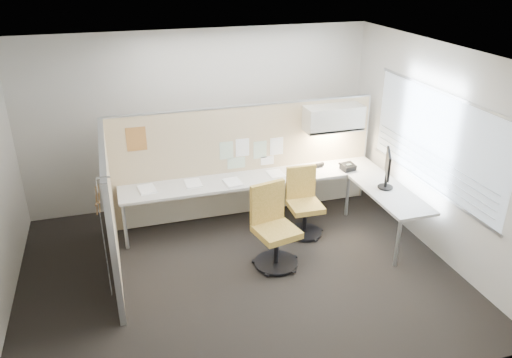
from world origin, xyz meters
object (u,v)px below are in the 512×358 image
object	(u,v)px
chair_left	(273,229)
chair_right	(304,204)
phone	(348,167)
monitor	(387,168)
desk	(278,187)

from	to	relation	value
chair_left	chair_right	xyz separation A→B (m)	(0.68, 0.63, -0.05)
chair_left	phone	world-z (taller)	chair_left
chair_right	monitor	bearing A→B (deg)	-15.87
desk	chair_right	world-z (taller)	chair_right
desk	chair_right	distance (m)	0.49
chair_left	chair_right	world-z (taller)	chair_left
desk	phone	xyz separation A→B (m)	(1.14, 0.00, 0.18)
chair_right	chair_left	bearing A→B (deg)	-135.51
monitor	phone	bearing A→B (deg)	44.42
monitor	phone	size ratio (longest dim) A/B	2.32
desk	phone	world-z (taller)	phone
chair_right	monitor	distance (m)	1.30
desk	chair_left	size ratio (longest dim) A/B	3.64
chair_left	monitor	bearing A→B (deg)	-3.10
monitor	phone	distance (m)	0.82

